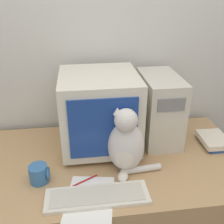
{
  "coord_description": "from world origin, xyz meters",
  "views": [
    {
      "loc": [
        -0.14,
        -0.78,
        1.65
      ],
      "look_at": [
        0.03,
        0.43,
        1.04
      ],
      "focal_mm": 42.0,
      "sensor_mm": 36.0,
      "label": 1
    }
  ],
  "objects_px": {
    "crt_monitor": "(100,111)",
    "cat": "(126,144)",
    "computer_tower": "(159,108)",
    "mug": "(39,174)",
    "pen": "(85,181)",
    "book_stack": "(214,140)",
    "keyboard": "(97,196)"
  },
  "relations": [
    {
      "from": "crt_monitor",
      "to": "cat",
      "type": "height_order",
      "value": "crt_monitor"
    },
    {
      "from": "computer_tower",
      "to": "mug",
      "type": "height_order",
      "value": "computer_tower"
    },
    {
      "from": "computer_tower",
      "to": "pen",
      "type": "distance_m",
      "value": 0.62
    },
    {
      "from": "crt_monitor",
      "to": "cat",
      "type": "xyz_separation_m",
      "value": [
        0.11,
        -0.25,
        -0.07
      ]
    },
    {
      "from": "book_stack",
      "to": "pen",
      "type": "bearing_deg",
      "value": -163.68
    },
    {
      "from": "cat",
      "to": "mug",
      "type": "relative_size",
      "value": 3.76
    },
    {
      "from": "keyboard",
      "to": "mug",
      "type": "xyz_separation_m",
      "value": [
        -0.27,
        0.15,
        0.04
      ]
    },
    {
      "from": "crt_monitor",
      "to": "book_stack",
      "type": "distance_m",
      "value": 0.72
    },
    {
      "from": "cat",
      "to": "book_stack",
      "type": "height_order",
      "value": "cat"
    },
    {
      "from": "computer_tower",
      "to": "pen",
      "type": "bearing_deg",
      "value": -142.37
    },
    {
      "from": "crt_monitor",
      "to": "mug",
      "type": "bearing_deg",
      "value": -138.54
    },
    {
      "from": "keyboard",
      "to": "pen",
      "type": "relative_size",
      "value": 3.72
    },
    {
      "from": "computer_tower",
      "to": "book_stack",
      "type": "height_order",
      "value": "computer_tower"
    },
    {
      "from": "computer_tower",
      "to": "cat",
      "type": "bearing_deg",
      "value": -130.71
    },
    {
      "from": "book_stack",
      "to": "keyboard",
      "type": "bearing_deg",
      "value": -154.58
    },
    {
      "from": "pen",
      "to": "mug",
      "type": "distance_m",
      "value": 0.23
    },
    {
      "from": "cat",
      "to": "pen",
      "type": "bearing_deg",
      "value": -144.85
    },
    {
      "from": "computer_tower",
      "to": "keyboard",
      "type": "distance_m",
      "value": 0.67
    },
    {
      "from": "cat",
      "to": "pen",
      "type": "distance_m",
      "value": 0.27
    },
    {
      "from": "keyboard",
      "to": "crt_monitor",
      "type": "bearing_deg",
      "value": 82.91
    },
    {
      "from": "keyboard",
      "to": "mug",
      "type": "distance_m",
      "value": 0.31
    },
    {
      "from": "keyboard",
      "to": "cat",
      "type": "height_order",
      "value": "cat"
    },
    {
      "from": "pen",
      "to": "mug",
      "type": "relative_size",
      "value": 1.31
    },
    {
      "from": "mug",
      "to": "pen",
      "type": "bearing_deg",
      "value": -7.94
    },
    {
      "from": "keyboard",
      "to": "cat",
      "type": "relative_size",
      "value": 1.3
    },
    {
      "from": "crt_monitor",
      "to": "mug",
      "type": "height_order",
      "value": "crt_monitor"
    },
    {
      "from": "cat",
      "to": "mug",
      "type": "height_order",
      "value": "cat"
    },
    {
      "from": "mug",
      "to": "crt_monitor",
      "type": "bearing_deg",
      "value": 41.46
    },
    {
      "from": "crt_monitor",
      "to": "pen",
      "type": "xyz_separation_m",
      "value": [
        -0.11,
        -0.32,
        -0.22
      ]
    },
    {
      "from": "cat",
      "to": "mug",
      "type": "xyz_separation_m",
      "value": [
        -0.44,
        -0.04,
        -0.11
      ]
    },
    {
      "from": "computer_tower",
      "to": "mug",
      "type": "bearing_deg",
      "value": -154.34
    },
    {
      "from": "crt_monitor",
      "to": "keyboard",
      "type": "distance_m",
      "value": 0.49
    }
  ]
}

